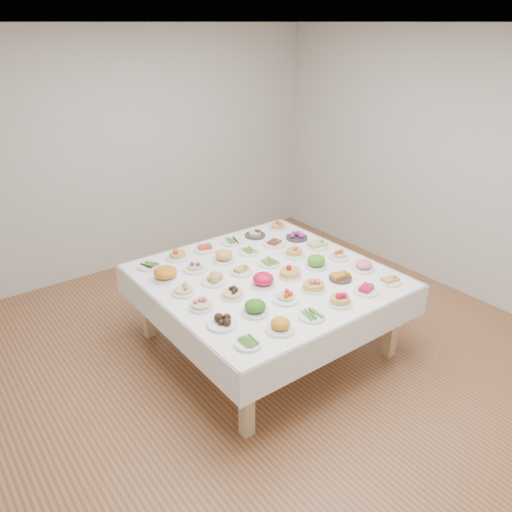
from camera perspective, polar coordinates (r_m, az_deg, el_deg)
room_envelope at (r=4.00m, az=0.90°, el=11.17°), size 5.02×5.02×2.81m
display_table at (r=4.50m, az=1.15°, el=-2.97°), size 2.00×2.00×0.75m
dish_0 at (r=3.54m, az=-0.88°, el=-9.92°), size 0.20×0.20×0.04m
dish_1 at (r=3.67m, az=2.80°, el=-7.81°), size 0.21×0.21×0.12m
dish_2 at (r=3.86m, az=6.40°, el=-6.75°), size 0.21×0.21×0.05m
dish_3 at (r=4.05m, az=9.58°, el=-4.83°), size 0.20×0.20×0.11m
dish_4 at (r=4.26m, az=12.48°, el=-3.74°), size 0.21×0.21×0.08m
dish_5 at (r=4.47m, az=15.08°, el=-2.66°), size 0.19×0.19×0.08m
dish_6 at (r=3.74m, az=-3.91°, el=-7.42°), size 0.22×0.22×0.09m
dish_7 at (r=3.86m, az=-0.09°, el=-5.72°), size 0.21×0.21×0.14m
dish_8 at (r=4.04m, az=3.42°, el=-4.41°), size 0.22×0.22×0.12m
dish_9 at (r=4.21m, az=6.60°, el=-3.17°), size 0.21×0.21×0.13m
dish_10 at (r=4.43m, az=9.63°, el=-2.27°), size 0.20×0.20×0.09m
dish_11 at (r=4.63m, az=12.20°, el=-0.99°), size 0.20×0.20×0.11m
dish_12 at (r=3.96m, az=-6.28°, el=-5.34°), size 0.19×0.19×0.11m
dish_13 at (r=4.09m, az=-2.70°, el=-4.05°), size 0.21×0.21×0.11m
dish_14 at (r=4.25m, az=0.83°, el=-2.74°), size 0.20×0.20×0.12m
dish_15 at (r=4.41m, az=3.91°, el=-1.68°), size 0.21×0.20×0.13m
dish_16 at (r=4.60m, az=6.88°, el=-0.64°), size 0.20×0.20×0.13m
dish_17 at (r=4.82m, az=9.46°, el=0.20°), size 0.20×0.20×0.10m
dish_18 at (r=4.18m, az=-8.28°, el=-3.68°), size 0.20×0.20×0.11m
dish_19 at (r=4.32m, az=-4.85°, el=-2.54°), size 0.22×0.22×0.10m
dish_20 at (r=4.48m, az=-1.71°, el=-1.61°), size 0.20×0.20×0.08m
dish_21 at (r=4.64m, az=1.53°, el=-0.80°), size 0.20×0.20×0.05m
dish_22 at (r=4.81m, az=4.41°, el=0.69°), size 0.22×0.22×0.13m
dish_23 at (r=5.02m, az=7.02°, el=1.37°), size 0.20×0.20×0.10m
dish_24 at (r=4.43m, az=-10.32°, el=-1.93°), size 0.20×0.20×0.13m
dish_25 at (r=4.56m, az=-6.95°, el=-1.10°), size 0.21×0.21×0.11m
dish_26 at (r=4.69m, az=-3.70°, el=0.05°), size 0.23×0.23×0.13m
dish_27 at (r=4.87m, az=-0.81°, el=0.53°), size 0.20×0.20×0.05m
dish_28 at (r=5.04m, az=2.10°, el=1.59°), size 0.22×0.22×0.09m
dish_29 at (r=5.20m, az=4.68°, el=2.45°), size 0.22×0.22×0.10m
dish_30 at (r=4.69m, az=-12.07°, el=-1.07°), size 0.21×0.21×0.05m
dish_31 at (r=4.80m, az=-8.97°, el=0.29°), size 0.21×0.21×0.12m
dish_32 at (r=4.94m, az=-5.86°, el=0.99°), size 0.22×0.22×0.09m
dish_33 at (r=5.09m, az=-2.75°, el=1.66°), size 0.21×0.21×0.05m
dish_34 at (r=5.24m, az=-0.10°, el=2.71°), size 0.21×0.21×0.10m
dish_35 at (r=5.43m, az=2.48°, el=3.51°), size 0.19×0.19×0.11m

